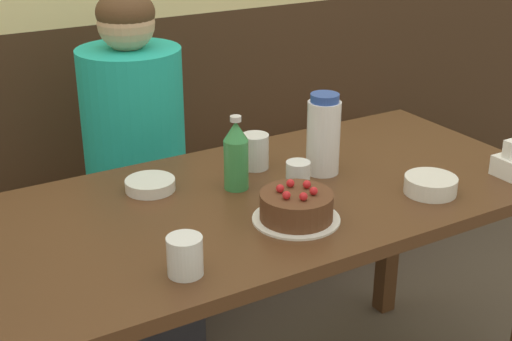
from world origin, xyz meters
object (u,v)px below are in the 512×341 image
birthday_cake (296,207)px  glass_tumbler_short (185,256)px  person_teal_shirt (138,188)px  glass_shot_small (298,176)px  bowl_rice_small (431,185)px  glass_water_tall (255,151)px  bench_seat (154,244)px  soju_bottle (236,155)px  bowl_soup_white (150,185)px  water_pitcher (323,135)px

birthday_cake → glass_tumbler_short: 0.34m
glass_tumbler_short → person_teal_shirt: 0.93m
birthday_cake → glass_shot_small: birthday_cake is taller
bowl_rice_small → glass_water_tall: (-0.31, 0.38, 0.03)m
bench_seat → soju_bottle: bearing=-94.0°
soju_bottle → bowl_soup_white: bearing=152.9°
water_pitcher → bowl_rice_small: 0.31m
glass_tumbler_short → bowl_rice_small: bearing=3.2°
water_pitcher → glass_tumbler_short: water_pitcher is taller
bowl_rice_small → glass_shot_small: (-0.29, 0.19, 0.02)m
soju_bottle → glass_shot_small: 0.17m
bowl_soup_white → glass_shot_small: size_ratio=1.66×
birthday_cake → glass_tumbler_short: bearing=-165.4°
glass_tumbler_short → glass_shot_small: 0.49m
birthday_cake → water_pitcher: water_pitcher is taller
birthday_cake → bowl_rice_small: bearing=-7.0°
soju_bottle → bowl_soup_white: (-0.20, 0.10, -0.08)m
water_pitcher → bowl_rice_small: size_ratio=1.66×
glass_water_tall → water_pitcher: bearing=-40.7°
birthday_cake → glass_shot_small: (0.10, 0.14, 0.00)m
bench_seat → glass_tumbler_short: bearing=-108.2°
bowl_rice_small → glass_tumbler_short: glass_tumbler_short is taller
bowl_soup_white → birthday_cake: bearing=-55.5°
bench_seat → bowl_rice_small: (0.37, -1.04, 0.57)m
bench_seat → bowl_soup_white: 0.89m
water_pitcher → glass_shot_small: (-0.12, -0.06, -0.07)m
bench_seat → bowl_soup_white: (-0.25, -0.65, 0.56)m
glass_water_tall → person_teal_shirt: bearing=112.0°
bowl_rice_small → person_teal_shirt: size_ratio=0.11×
water_pitcher → bench_seat: bearing=104.6°
bench_seat → bowl_rice_small: 1.24m
bowl_soup_white → water_pitcher: bearing=-16.1°
birthday_cake → person_teal_shirt: (-0.10, 0.78, -0.23)m
soju_bottle → glass_water_tall: 0.15m
bowl_soup_white → glass_tumbler_short: bearing=-103.3°
bench_seat → glass_shot_small: size_ratio=31.27×
glass_tumbler_short → bench_seat: bearing=71.8°
glass_shot_small → soju_bottle: bearing=144.7°
water_pitcher → glass_tumbler_short: (-0.56, -0.29, -0.07)m
bowl_rice_small → glass_water_tall: 0.49m
bench_seat → glass_shot_small: glass_shot_small is taller
birthday_cake → water_pitcher: 0.31m
soju_bottle → glass_shot_small: bearing=-35.3°
soju_bottle → glass_shot_small: (0.13, -0.09, -0.05)m
birthday_cake → water_pitcher: size_ratio=0.94×
bench_seat → glass_tumbler_short: 1.28m
soju_bottle → glass_tumbler_short: (-0.30, -0.32, -0.05)m
birthday_cake → glass_tumbler_short: size_ratio=2.50×
bench_seat → birthday_cake: (-0.02, -0.99, 0.58)m
water_pitcher → glass_shot_small: 0.16m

